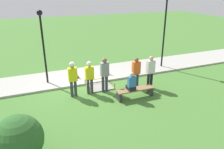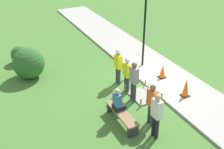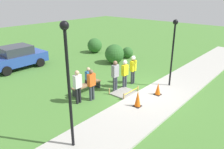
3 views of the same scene
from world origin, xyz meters
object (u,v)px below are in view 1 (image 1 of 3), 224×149
traffic_cone_near_patch (105,67)px  person_seated_on_bench (131,83)px  lamppost_far (165,22)px  worker_assistant (73,76)px  worker_supervisor (90,75)px  bystander_in_gray_shirt (150,70)px  bystander_in_orange_shirt (136,71)px  traffic_cone_far_patch (76,72)px  park_bench (135,91)px  lamppost_near (42,37)px  bystander_in_white_shirt (105,73)px

traffic_cone_near_patch → person_seated_on_bench: (-0.08, 3.24, 0.32)m
lamppost_far → worker_assistant: bearing=16.9°
worker_supervisor → bystander_in_gray_shirt: bystander_in_gray_shirt is taller
bystander_in_orange_shirt → bystander_in_gray_shirt: (-0.67, 0.27, 0.05)m
bystander_in_orange_shirt → lamppost_far: (-3.01, -2.16, 1.97)m
bystander_in_orange_shirt → bystander_in_gray_shirt: size_ratio=0.96×
traffic_cone_near_patch → traffic_cone_far_patch: bearing=-2.4°
worker_supervisor → lamppost_far: (-5.36, -1.86, 1.92)m
traffic_cone_near_patch → worker_supervisor: worker_supervisor is taller
traffic_cone_far_patch → bystander_in_orange_shirt: bearing=137.9°
park_bench → person_seated_on_bench: person_seated_on_bench is taller
worker_supervisor → worker_assistant: size_ratio=0.96×
park_bench → bystander_in_orange_shirt: 1.21m
worker_supervisor → lamppost_near: 3.08m
traffic_cone_near_patch → lamppost_far: 4.53m
person_seated_on_bench → worker_assistant: size_ratio=0.51×
park_bench → bystander_in_gray_shirt: bearing=-150.8°
traffic_cone_far_patch → worker_supervisor: (-0.24, 2.04, 0.55)m
park_bench → worker_assistant: (2.65, -1.21, 0.70)m
person_seated_on_bench → bystander_in_orange_shirt: bearing=-127.2°
park_bench → traffic_cone_far_patch: bearing=-57.5°
lamppost_near → lamppost_far: lamppost_far is taller
bystander_in_white_shirt → bystander_in_gray_shirt: bearing=168.5°
person_seated_on_bench → worker_supervisor: (1.60, -1.27, 0.16)m
lamppost_near → bystander_in_gray_shirt: bearing=152.8°
traffic_cone_far_patch → worker_assistant: size_ratio=0.38×
bystander_in_gray_shirt → bystander_in_white_shirt: bystander_in_white_shirt is taller
bystander_in_orange_shirt → person_seated_on_bench: bearing=52.8°
person_seated_on_bench → bystander_in_orange_shirt: size_ratio=0.54×
traffic_cone_far_patch → bystander_in_orange_shirt: (-2.58, 2.33, 0.51)m
bystander_in_white_shirt → worker_supervisor: bearing=-7.7°
traffic_cone_far_patch → traffic_cone_near_patch: bearing=177.6°
person_seated_on_bench → bystander_in_white_shirt: size_ratio=0.50×
bystander_in_orange_shirt → lamppost_far: bearing=-144.4°
bystander_in_gray_shirt → worker_assistant: bearing=-8.2°
bystander_in_white_shirt → park_bench: bearing=134.6°
traffic_cone_near_patch → traffic_cone_far_patch: 1.77m
person_seated_on_bench → worker_supervisor: worker_supervisor is taller
traffic_cone_far_patch → person_seated_on_bench: bearing=119.1°
park_bench → worker_assistant: 2.99m
person_seated_on_bench → lamppost_far: (-3.76, -3.13, 2.08)m
traffic_cone_near_patch → bystander_in_white_shirt: bearing=69.0°
person_seated_on_bench → lamppost_near: lamppost_near is taller
park_bench → person_seated_on_bench: 0.54m
traffic_cone_far_patch → worker_supervisor: 2.13m
lamppost_far → worker_supervisor: bearing=19.2°
worker_assistant → traffic_cone_near_patch: bearing=-139.8°
worker_assistant → bystander_in_white_shirt: 1.54m
park_bench → lamppost_far: lamppost_far is taller
park_bench → bystander_in_gray_shirt: 1.50m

